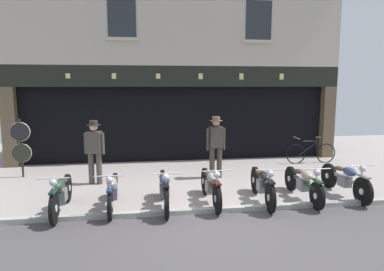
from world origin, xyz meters
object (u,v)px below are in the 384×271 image
(motorcycle_left, at_px, (113,190))
(motorcycle_far_left, at_px, (61,193))
(motorcycle_center_right, at_px, (263,184))
(motorcycle_center, at_px, (211,185))
(motorcycle_right, at_px, (303,182))
(salesman_left, at_px, (94,149))
(motorcycle_center_left, at_px, (164,188))
(shopkeeper_center, at_px, (216,144))
(tyre_sign_pole, at_px, (21,143))
(leaning_bicycle, at_px, (311,152))
(motorcycle_far_right, at_px, (345,179))
(advert_board_near, at_px, (247,111))

(motorcycle_left, bearing_deg, motorcycle_far_left, 5.43)
(motorcycle_center_right, bearing_deg, motorcycle_center, 0.33)
(motorcycle_right, distance_m, salesman_left, 5.42)
(motorcycle_center_left, distance_m, shopkeeper_center, 2.86)
(tyre_sign_pole, bearing_deg, motorcycle_center, -31.49)
(motorcycle_center, height_order, leaning_bicycle, motorcycle_center)
(motorcycle_far_right, bearing_deg, leaning_bicycle, -105.88)
(motorcycle_left, height_order, motorcycle_center, motorcycle_center)
(motorcycle_far_left, height_order, shopkeeper_center, shopkeeper_center)
(motorcycle_right, relative_size, shopkeeper_center, 1.15)
(motorcycle_far_right, xyz_separation_m, salesman_left, (-6.09, 1.98, 0.54))
(motorcycle_far_left, distance_m, motorcycle_center_left, 2.17)
(motorcycle_far_right, bearing_deg, motorcycle_far_left, -0.02)
(motorcycle_far_left, bearing_deg, shopkeeper_center, -149.81)
(motorcycle_center, distance_m, advert_board_near, 5.42)
(motorcycle_far_left, bearing_deg, motorcycle_center_right, 179.51)
(motorcycle_right, distance_m, advert_board_near, 4.98)
(motorcycle_center, xyz_separation_m, salesman_left, (-2.78, 2.02, 0.54))
(motorcycle_center_right, xyz_separation_m, motorcycle_right, (1.01, 0.04, -0.01))
(shopkeeper_center, bearing_deg, salesman_left, -3.93)
(motorcycle_center, distance_m, tyre_sign_pole, 5.85)
(motorcycle_center_right, distance_m, motorcycle_right, 1.01)
(motorcycle_far_left, xyz_separation_m, motorcycle_center, (3.23, 0.10, 0.00))
(motorcycle_center, bearing_deg, motorcycle_center_left, 6.49)
(motorcycle_left, relative_size, shopkeeper_center, 1.11)
(motorcycle_center_left, bearing_deg, motorcycle_far_right, -177.42)
(salesman_left, relative_size, shopkeeper_center, 0.97)
(motorcycle_far_right, bearing_deg, motorcycle_center_right, 2.50)
(advert_board_near, bearing_deg, motorcycle_center_left, -124.49)
(salesman_left, bearing_deg, motorcycle_center_left, 142.77)
(motorcycle_center, height_order, salesman_left, salesman_left)
(motorcycle_far_left, distance_m, tyre_sign_pole, 3.64)
(tyre_sign_pole, bearing_deg, motorcycle_far_left, -61.10)
(motorcycle_center_left, bearing_deg, motorcycle_right, -178.42)
(motorcycle_center_right, bearing_deg, motorcycle_left, 3.73)
(motorcycle_center, height_order, advert_board_near, advert_board_near)
(salesman_left, bearing_deg, tyre_sign_pole, -11.25)
(advert_board_near, distance_m, leaning_bicycle, 2.64)
(salesman_left, height_order, tyre_sign_pole, salesman_left)
(salesman_left, height_order, shopkeeper_center, shopkeeper_center)
(motorcycle_far_left, distance_m, motorcycle_left, 1.06)
(motorcycle_center_left, height_order, tyre_sign_pole, tyre_sign_pole)
(motorcycle_center, distance_m, shopkeeper_center, 2.30)
(motorcycle_right, bearing_deg, salesman_left, -21.36)
(motorcycle_far_left, distance_m, motorcycle_center_right, 4.41)
(shopkeeper_center, relative_size, advert_board_near, 1.80)
(tyre_sign_pole, bearing_deg, motorcycle_right, -23.45)
(shopkeeper_center, bearing_deg, motorcycle_center_left, 47.96)
(motorcycle_center_left, distance_m, motorcycle_far_right, 4.37)
(motorcycle_center_right, bearing_deg, motorcycle_center_left, 5.85)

